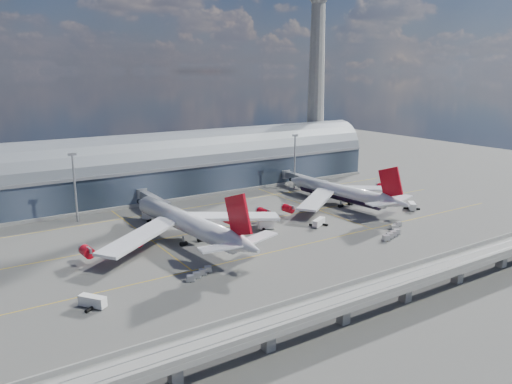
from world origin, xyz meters
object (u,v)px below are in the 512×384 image
service_truck_1 (266,225)px  service_truck_4 (348,195)px  airliner_right (342,193)px  cargo_train_2 (396,226)px  service_truck_0 (93,301)px  service_truck_5 (151,216)px  service_truck_3 (412,206)px  cargo_train_1 (391,235)px  cargo_train_0 (199,274)px  floodlight_mast_left (75,186)px  airliner_left (189,223)px  floodlight_mast_right (295,160)px  control_tower (317,76)px  service_truck_2 (319,222)px

service_truck_1 → service_truck_4: bearing=-55.4°
airliner_right → cargo_train_2: airliner_right is taller
airliner_right → service_truck_1: size_ratio=10.74×
service_truck_0 → service_truck_5: size_ratio=1.02×
service_truck_3 → cargo_train_1: service_truck_3 is taller
airliner_right → service_truck_3: airliner_right is taller
service_truck_5 → cargo_train_1: service_truck_5 is taller
airliner_right → cargo_train_0: 90.37m
airliner_right → service_truck_5: (-74.70, 22.51, -3.69)m
floodlight_mast_left → airliner_left: size_ratio=0.35×
service_truck_1 → service_truck_3: (63.10, -10.73, -0.10)m
floodlight_mast_right → service_truck_0: 135.73m
service_truck_3 → cargo_train_2: 27.19m
airliner_left → cargo_train_0: (-10.05, -27.10, -5.46)m
control_tower → floodlight_mast_right: 58.76m
airliner_right → service_truck_1: airliner_right is taller
airliner_left → service_truck_2: airliner_left is taller
service_truck_5 → cargo_train_0: 58.03m
floodlight_mast_right → service_truck_2: 60.78m
floodlight_mast_left → service_truck_3: size_ratio=4.17×
control_tower → airliner_right: (-36.89, -63.01, -46.39)m
service_truck_1 → service_truck_5: size_ratio=0.90×
service_truck_4 → service_truck_3: bearing=-92.2°
airliner_right → service_truck_4: airliner_right is taller
service_truck_0 → service_truck_3: (130.93, 16.53, 0.05)m
cargo_train_1 → cargo_train_2: size_ratio=1.53×
service_truck_0 → service_truck_2: service_truck_0 is taller
service_truck_4 → service_truck_5: (-84.99, 15.11, 0.16)m
control_tower → service_truck_1: bearing=-138.1°
floodlight_mast_left → service_truck_4: bearing=-14.3°
service_truck_1 → service_truck_3: size_ratio=0.96×
service_truck_0 → service_truck_4: (122.65, 44.65, -0.05)m
control_tower → service_truck_4: control_tower is taller
airliner_right → service_truck_4: (10.29, 7.40, -3.85)m
floodlight_mast_left → floodlight_mast_right: 100.00m
service_truck_0 → cargo_train_1: bearing=-38.4°
floodlight_mast_left → cargo_train_2: size_ratio=3.65×
airliner_left → cargo_train_2: 73.01m
airliner_left → cargo_train_1: bearing=-34.8°
cargo_train_1 → cargo_train_2: (9.49, 6.48, -0.12)m
floodlight_mast_right → cargo_train_0: bearing=-140.6°
cargo_train_1 → airliner_left: bearing=79.3°
floodlight_mast_right → service_truck_1: (-46.43, -45.00, -12.04)m
service_truck_3 → service_truck_5: (-93.27, 43.23, 0.06)m
airliner_left → service_truck_4: size_ratio=13.95×
cargo_train_2 → airliner_left: bearing=88.6°
floodlight_mast_right → airliner_left: size_ratio=0.35×
service_truck_3 → floodlight_mast_right: bearing=145.3°
control_tower → service_truck_3: size_ratio=16.72×
service_truck_2 → service_truck_5: size_ratio=1.12×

